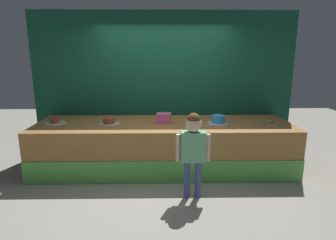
# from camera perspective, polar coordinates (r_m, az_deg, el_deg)

# --- Properties ---
(ground_plane) EXTENTS (12.00, 12.00, 0.00)m
(ground_plane) POSITION_cam_1_polar(r_m,az_deg,el_deg) (4.58, -0.80, -12.47)
(ground_plane) COLOR gray
(stage_platform) EXTENTS (4.34, 1.28, 0.81)m
(stage_platform) POSITION_cam_1_polar(r_m,az_deg,el_deg) (5.00, -0.84, -5.14)
(stage_platform) COLOR #9E6B38
(stage_platform) RESTS_ON ground_plane
(curtain_backdrop) EXTENTS (4.92, 0.08, 2.74)m
(curtain_backdrop) POSITION_cam_1_polar(r_m,az_deg,el_deg) (5.51, -0.90, 6.87)
(curtain_backdrop) COLOR #144C38
(curtain_backdrop) RESTS_ON ground_plane
(child_figure) EXTENTS (0.47, 0.22, 1.22)m
(child_figure) POSITION_cam_1_polar(r_m,az_deg,el_deg) (3.89, 5.04, -4.80)
(child_figure) COLOR #3F4C8C
(child_figure) RESTS_ON ground_plane
(pink_box) EXTENTS (0.25, 0.20, 0.17)m
(pink_box) POSITION_cam_1_polar(r_m,az_deg,el_deg) (4.88, -0.86, 0.39)
(pink_box) COLOR #E3599F
(pink_box) RESTS_ON stage_platform
(donut) EXTENTS (0.11, 0.11, 0.03)m
(donut) POSITION_cam_1_polar(r_m,az_deg,el_deg) (5.26, 19.70, -0.22)
(donut) COLOR #59B259
(donut) RESTS_ON stage_platform
(cake_left) EXTENTS (0.35, 0.35, 0.12)m
(cake_left) POSITION_cam_1_polar(r_m,az_deg,el_deg) (5.22, -21.56, -0.27)
(cake_left) COLOR silver
(cake_left) RESTS_ON stage_platform
(cake_center) EXTENTS (0.35, 0.35, 0.14)m
(cake_center) POSITION_cam_1_polar(r_m,az_deg,el_deg) (4.93, -11.65, -0.22)
(cake_center) COLOR silver
(cake_center) RESTS_ON stage_platform
(cake_right) EXTENTS (0.35, 0.35, 0.18)m
(cake_right) POSITION_cam_1_polar(r_m,az_deg,el_deg) (4.92, 9.95, 0.07)
(cake_right) COLOR silver
(cake_right) RESTS_ON stage_platform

